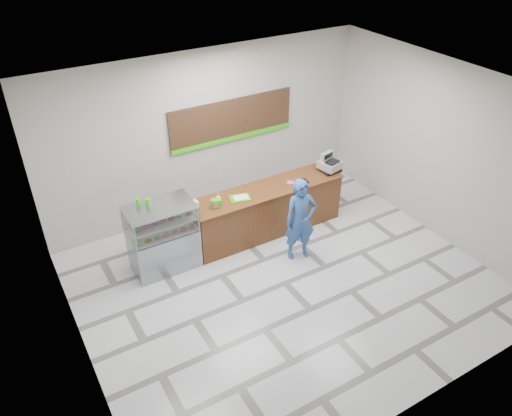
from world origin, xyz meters
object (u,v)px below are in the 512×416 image
cash_register (329,164)px  customer (300,220)px  display_case (163,237)px  sales_counter (267,210)px  serving_tray (240,198)px

cash_register → customer: customer is taller
cash_register → display_case: bearing=166.0°
display_case → sales_counter: bearing=0.0°
sales_counter → customer: 1.05m
customer → display_case: bearing=170.7°
display_case → serving_tray: size_ratio=2.99×
display_case → cash_register: (3.72, -0.02, 0.49)m
display_case → customer: 2.54m
display_case → customer: (2.33, -1.00, 0.15)m
sales_counter → customer: customer is taller
cash_register → sales_counter: bearing=165.5°
serving_tray → display_case: bearing=-167.4°
sales_counter → serving_tray: serving_tray is taller
serving_tray → cash_register: bearing=15.6°
serving_tray → sales_counter: bearing=19.7°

